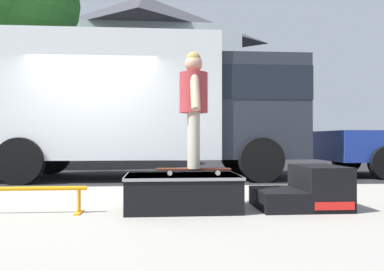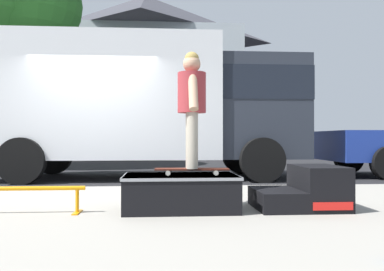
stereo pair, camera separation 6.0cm
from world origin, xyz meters
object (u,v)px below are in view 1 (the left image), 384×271
(kicker_ramp, at_px, (307,191))
(box_truck, at_px, (146,102))
(skate_box, at_px, (182,191))
(skater_kid, at_px, (194,100))
(grind_rail, at_px, (15,194))
(skateboard, at_px, (194,169))

(kicker_ramp, height_order, box_truck, box_truck)
(skate_box, distance_m, skater_kid, 0.98)
(skater_kid, height_order, box_truck, box_truck)
(skate_box, bearing_deg, grind_rail, -176.51)
(skateboard, bearing_deg, skater_kid, 0.00)
(kicker_ramp, height_order, skateboard, kicker_ramp)
(kicker_ramp, bearing_deg, grind_rail, -178.07)
(kicker_ramp, relative_size, grind_rail, 0.66)
(grind_rail, distance_m, skateboard, 1.82)
(skate_box, height_order, kicker_ramp, kicker_ramp)
(skate_box, distance_m, box_truck, 5.16)
(skate_box, xyz_separation_m, box_truck, (-0.51, 4.95, 1.38))
(skate_box, distance_m, kicker_ramp, 1.36)
(skater_kid, bearing_deg, kicker_ramp, 0.74)
(kicker_ramp, relative_size, box_truck, 0.13)
(kicker_ramp, xyz_separation_m, skateboard, (-1.24, -0.02, 0.24))
(skateboard, relative_size, box_truck, 0.11)
(kicker_ramp, height_order, grind_rail, kicker_ramp)
(skater_kid, relative_size, box_truck, 0.18)
(grind_rail, distance_m, box_truck, 5.37)
(grind_rail, bearing_deg, skate_box, 3.49)
(skate_box, height_order, skateboard, skateboard)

